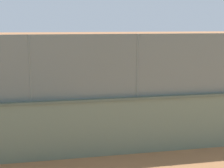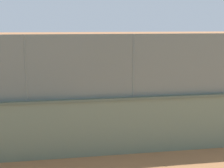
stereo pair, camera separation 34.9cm
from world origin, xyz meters
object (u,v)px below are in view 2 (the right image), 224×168
(player_near_wall_returning, at_px, (17,80))
(sports_ball, at_px, (124,106))
(player_at_service_line, at_px, (120,81))
(player_foreground_swinging, at_px, (161,71))

(player_near_wall_returning, height_order, sports_ball, player_near_wall_returning)
(player_at_service_line, xyz_separation_m, sports_ball, (0.18, 2.10, -0.82))
(player_near_wall_returning, distance_m, sports_ball, 6.04)
(sports_ball, bearing_deg, player_foreground_swinging, -126.19)
(player_at_service_line, distance_m, sports_ball, 2.26)
(player_foreground_swinging, bearing_deg, player_near_wall_returning, 9.34)
(player_foreground_swinging, bearing_deg, player_at_service_line, 37.05)
(player_foreground_swinging, xyz_separation_m, player_near_wall_returning, (8.38, 1.38, -0.02))
(player_foreground_swinging, distance_m, player_near_wall_returning, 8.49)
(player_near_wall_returning, xyz_separation_m, sports_ball, (-5.17, 3.01, -0.86))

